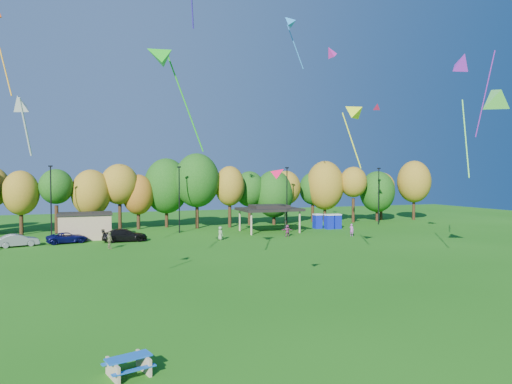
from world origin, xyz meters
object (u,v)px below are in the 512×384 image
object	(u,v)px
porta_potties	(328,221)
car_d	(125,235)
picnic_table	(129,364)
car_c	(67,238)
car_b	(18,240)

from	to	relation	value
porta_potties	car_d	bearing A→B (deg)	-173.03
picnic_table	car_d	xyz separation A→B (m)	(2.30, 37.79, 0.33)
porta_potties	car_d	xyz separation A→B (m)	(-29.09, -3.55, -0.34)
porta_potties	picnic_table	bearing A→B (deg)	-127.21
picnic_table	car_d	bearing A→B (deg)	70.17
car_c	car_b	bearing A→B (deg)	89.20
picnic_table	car_c	bearing A→B (deg)	79.61
car_c	car_d	xyz separation A→B (m)	(6.34, -0.92, 0.13)
porta_potties	car_d	distance (m)	29.31
car_b	porta_potties	bearing A→B (deg)	-100.35
car_b	car_d	bearing A→B (deg)	-105.00
car_c	picnic_table	bearing A→B (deg)	173.53
picnic_table	car_b	distance (m)	38.75
picnic_table	car_c	world-z (taller)	car_c
picnic_table	car_b	world-z (taller)	car_b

